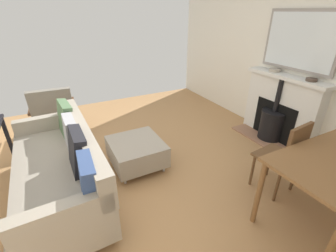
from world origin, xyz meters
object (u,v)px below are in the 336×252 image
armchair_accent (53,108)px  mantel_bowl_near (275,70)px  sofa (62,168)px  fireplace (278,112)px  mantel_bowl_far (312,79)px  dining_chair_near_fireplace (286,154)px  ottoman (136,151)px

armchair_accent → mantel_bowl_near: bearing=154.4°
sofa → armchair_accent: bearing=-90.7°
fireplace → mantel_bowl_far: size_ratio=8.91×
fireplace → dining_chair_near_fireplace: bearing=42.3°
fireplace → ottoman: (2.23, -0.32, -0.23)m
sofa → ottoman: size_ratio=2.71×
mantel_bowl_far → sofa: (3.14, -0.51, -0.69)m
ottoman → dining_chair_near_fireplace: 1.76m
armchair_accent → mantel_bowl_far: bearing=146.2°
mantel_bowl_far → ottoman: mantel_bowl_far is taller
mantel_bowl_near → mantel_bowl_far: 0.59m
fireplace → armchair_accent: fireplace is taller
sofa → armchair_accent: 1.58m
ottoman → dining_chair_near_fireplace: size_ratio=0.79×
sofa → dining_chair_near_fireplace: dining_chair_near_fireplace is taller
ottoman → armchair_accent: bearing=-58.5°
fireplace → dining_chair_near_fireplace: (0.98, 0.89, 0.06)m
mantel_bowl_near → dining_chair_near_fireplace: (1.00, 1.13, -0.55)m
sofa → ottoman: (-0.89, -0.16, -0.14)m
mantel_bowl_near → sofa: 3.22m
armchair_accent → dining_chair_near_fireplace: bearing=128.9°
mantel_bowl_near → armchair_accent: mantel_bowl_near is taller
sofa → fireplace: bearing=177.1°
fireplace → mantel_bowl_far: bearing=93.0°
sofa → ottoman: sofa is taller
fireplace → mantel_bowl_near: bearing=-94.5°
fireplace → armchair_accent: bearing=-29.2°
armchair_accent → dining_chair_near_fireplace: dining_chair_near_fireplace is taller
ottoman → dining_chair_near_fireplace: (-1.25, 1.21, 0.29)m
fireplace → mantel_bowl_near: (-0.02, -0.23, 0.61)m
mantel_bowl_near → sofa: mantel_bowl_near is taller
armchair_accent → ottoman: bearing=121.5°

